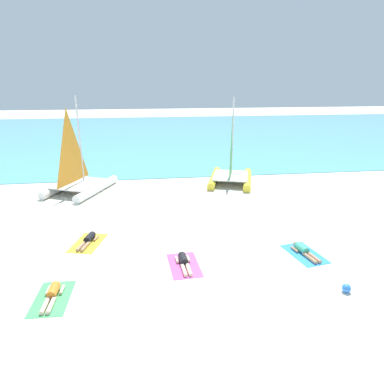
# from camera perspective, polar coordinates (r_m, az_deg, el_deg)

# --- Properties ---
(ground_plane) EXTENTS (120.00, 120.00, 0.00)m
(ground_plane) POSITION_cam_1_polar(r_m,az_deg,el_deg) (22.00, -1.53, 0.68)
(ground_plane) COLOR silver
(ocean_water) EXTENTS (120.00, 40.00, 0.05)m
(ocean_water) POSITION_cam_1_polar(r_m,az_deg,el_deg) (43.68, -4.67, 9.55)
(ocean_water) COLOR #5BB2C1
(ocean_water) RESTS_ON ground
(sailboat_white) EXTENTS (4.33, 5.15, 5.74)m
(sailboat_white) POSITION_cam_1_polar(r_m,az_deg,el_deg) (22.19, -18.35, 2.19)
(sailboat_white) COLOR white
(sailboat_white) RESTS_ON ground
(sailboat_yellow) EXTENTS (3.85, 4.87, 5.56)m
(sailboat_yellow) POSITION_cam_1_polar(r_m,az_deg,el_deg) (23.02, 6.47, 3.52)
(sailboat_yellow) COLOR yellow
(sailboat_yellow) RESTS_ON ground
(towel_leftmost) EXTENTS (1.14, 1.92, 0.01)m
(towel_leftmost) POSITION_cam_1_polar(r_m,az_deg,el_deg) (12.31, -22.16, -16.03)
(towel_leftmost) COLOR #4CB266
(towel_leftmost) RESTS_ON ground
(sunbather_leftmost) EXTENTS (0.55, 1.56, 0.30)m
(sunbather_leftmost) POSITION_cam_1_polar(r_m,az_deg,el_deg) (12.30, -22.15, -15.37)
(sunbather_leftmost) COLOR orange
(sunbather_leftmost) RESTS_ON towel_leftmost
(towel_center_left) EXTENTS (1.55, 2.12, 0.01)m
(towel_center_left) POSITION_cam_1_polar(r_m,az_deg,el_deg) (15.46, -16.89, -8.08)
(towel_center_left) COLOR yellow
(towel_center_left) RESTS_ON ground
(sunbather_center_left) EXTENTS (0.78, 1.55, 0.30)m
(sunbather_center_left) POSITION_cam_1_polar(r_m,az_deg,el_deg) (15.46, -16.83, -7.56)
(sunbather_center_left) COLOR black
(sunbather_center_left) RESTS_ON towel_center_left
(towel_center_right) EXTENTS (1.23, 1.97, 0.01)m
(towel_center_right) POSITION_cam_1_polar(r_m,az_deg,el_deg) (13.19, -1.31, -12.05)
(towel_center_right) COLOR #D84C99
(towel_center_right) RESTS_ON ground
(sunbather_center_right) EXTENTS (0.57, 1.57, 0.30)m
(sunbather_center_right) POSITION_cam_1_polar(r_m,az_deg,el_deg) (13.19, -1.37, -11.43)
(sunbather_center_right) COLOR black
(sunbather_center_right) RESTS_ON towel_center_right
(towel_rightmost) EXTENTS (1.45, 2.08, 0.01)m
(towel_rightmost) POSITION_cam_1_polar(r_m,az_deg,el_deg) (14.65, 18.16, -9.75)
(towel_rightmost) COLOR #338CD8
(towel_rightmost) RESTS_ON ground
(sunbather_rightmost) EXTENTS (0.70, 1.56, 0.30)m
(sunbather_rightmost) POSITION_cam_1_polar(r_m,az_deg,el_deg) (14.64, 18.05, -9.21)
(sunbather_rightmost) COLOR #3FB28C
(sunbather_rightmost) RESTS_ON towel_rightmost
(beach_ball) EXTENTS (0.29, 0.29, 0.29)m
(beach_ball) POSITION_cam_1_polar(r_m,az_deg,el_deg) (12.73, 24.26, -14.34)
(beach_ball) COLOR #337FE5
(beach_ball) RESTS_ON ground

